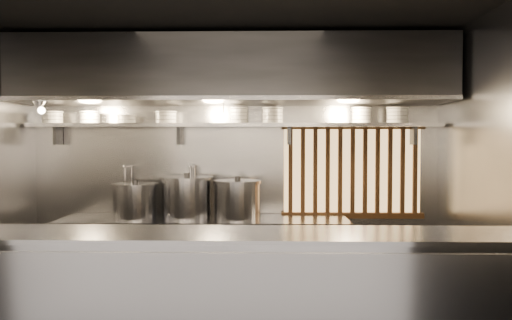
{
  "coord_description": "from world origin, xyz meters",
  "views": [
    {
      "loc": [
        0.36,
        -4.06,
        1.69
      ],
      "look_at": [
        0.26,
        0.55,
        1.53
      ],
      "focal_mm": 35.0,
      "sensor_mm": 36.0,
      "label": 1
    }
  ],
  "objects_px": {
    "stock_pot_mid": "(135,201)",
    "stock_pot_right": "(238,199)",
    "heat_lamp": "(40,105)",
    "pendant_bulb": "(223,117)",
    "stock_pot_left": "(187,197)"
  },
  "relations": [
    {
      "from": "stock_pot_mid",
      "to": "stock_pot_right",
      "type": "distance_m",
      "value": 1.07
    },
    {
      "from": "heat_lamp",
      "to": "pendant_bulb",
      "type": "height_order",
      "value": "heat_lamp"
    },
    {
      "from": "pendant_bulb",
      "to": "stock_pot_mid",
      "type": "distance_m",
      "value": 1.27
    },
    {
      "from": "heat_lamp",
      "to": "pendant_bulb",
      "type": "relative_size",
      "value": 1.87
    },
    {
      "from": "pendant_bulb",
      "to": "stock_pot_left",
      "type": "distance_m",
      "value": 0.93
    },
    {
      "from": "pendant_bulb",
      "to": "stock_pot_left",
      "type": "xyz_separation_m",
      "value": [
        -0.39,
        -0.03,
        -0.84
      ]
    },
    {
      "from": "pendant_bulb",
      "to": "heat_lamp",
      "type": "bearing_deg",
      "value": -169.0
    },
    {
      "from": "stock_pot_mid",
      "to": "heat_lamp",
      "type": "bearing_deg",
      "value": -165.02
    },
    {
      "from": "stock_pot_mid",
      "to": "stock_pot_right",
      "type": "bearing_deg",
      "value": 0.45
    },
    {
      "from": "heat_lamp",
      "to": "stock_pot_left",
      "type": "relative_size",
      "value": 0.55
    },
    {
      "from": "stock_pot_left",
      "to": "stock_pot_mid",
      "type": "bearing_deg",
      "value": -170.74
    },
    {
      "from": "heat_lamp",
      "to": "stock_pot_left",
      "type": "height_order",
      "value": "heat_lamp"
    },
    {
      "from": "stock_pot_left",
      "to": "stock_pot_right",
      "type": "xyz_separation_m",
      "value": [
        0.54,
        -0.08,
        -0.02
      ]
    },
    {
      "from": "stock_pot_left",
      "to": "heat_lamp",
      "type": "bearing_deg",
      "value": -167.14
    },
    {
      "from": "pendant_bulb",
      "to": "stock_pot_mid",
      "type": "height_order",
      "value": "pendant_bulb"
    }
  ]
}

